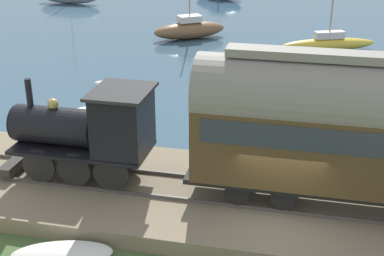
# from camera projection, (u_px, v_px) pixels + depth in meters

# --- Properties ---
(ground_plane) EXTENTS (200.00, 200.00, 0.00)m
(ground_plane) POSITION_uv_depth(u_px,v_px,m) (277.00, 231.00, 16.13)
(ground_plane) COLOR #476033
(rail_embankment) EXTENTS (5.82, 56.00, 0.64)m
(rail_embankment) POSITION_uv_depth(u_px,v_px,m) (280.00, 207.00, 16.90)
(rail_embankment) COLOR #84755B
(rail_embankment) RESTS_ON ground
(steam_locomotive) EXTENTS (2.12, 5.10, 3.27)m
(steam_locomotive) POSITION_uv_depth(u_px,v_px,m) (90.00, 128.00, 17.32)
(steam_locomotive) COLOR black
(steam_locomotive) RESTS_ON rail_embankment
(passenger_coach) EXTENTS (2.29, 10.92, 4.73)m
(passenger_coach) POSITION_uv_depth(u_px,v_px,m) (377.00, 127.00, 15.19)
(passenger_coach) COLOR black
(passenger_coach) RESTS_ON rail_embankment
(sailboat_yellow) EXTENTS (3.45, 6.34, 5.01)m
(sailboat_yellow) POSITION_uv_depth(u_px,v_px,m) (329.00, 43.00, 35.04)
(sailboat_yellow) COLOR gold
(sailboat_yellow) RESTS_ON harbor_water
(sailboat_brown) EXTENTS (4.43, 5.36, 8.56)m
(sailboat_brown) POSITION_uv_depth(u_px,v_px,m) (190.00, 29.00, 38.05)
(sailboat_brown) COLOR brown
(sailboat_brown) RESTS_ON harbor_water
(rowboat_mid_harbor) EXTENTS (2.76, 2.56, 0.32)m
(rowboat_mid_harbor) POSITION_uv_depth(u_px,v_px,m) (291.00, 88.00, 27.77)
(rowboat_mid_harbor) COLOR beige
(rowboat_mid_harbor) RESTS_ON harbor_water
(rowboat_far_out) EXTENTS (1.38, 2.15, 0.38)m
(rowboat_far_out) POSITION_uv_depth(u_px,v_px,m) (110.00, 86.00, 28.05)
(rowboat_far_out) COLOR beige
(rowboat_far_out) RESTS_ON harbor_water
(rowboat_near_shore) EXTENTS (1.72, 1.90, 0.37)m
(rowboat_near_shore) POSITION_uv_depth(u_px,v_px,m) (381.00, 136.00, 22.11)
(rowboat_near_shore) COLOR silver
(rowboat_near_shore) RESTS_ON harbor_water
(rowboat_off_pier) EXTENTS (2.09, 2.52, 0.42)m
(rowboat_off_pier) POSITION_uv_depth(u_px,v_px,m) (92.00, 111.00, 24.59)
(rowboat_off_pier) COLOR silver
(rowboat_off_pier) RESTS_ON harbor_water
(beached_dinghy) EXTENTS (1.88, 3.00, 0.44)m
(beached_dinghy) POSITION_uv_depth(u_px,v_px,m) (62.00, 254.00, 14.71)
(beached_dinghy) COLOR silver
(beached_dinghy) RESTS_ON ground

